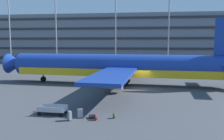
{
  "coord_description": "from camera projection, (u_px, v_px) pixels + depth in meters",
  "views": [
    {
      "loc": [
        0.26,
        -33.41,
        6.5
      ],
      "look_at": [
        -3.75,
        -3.38,
        3.0
      ],
      "focal_mm": 37.82,
      "sensor_mm": 36.0,
      "label": 1
    }
  ],
  "objects": [
    {
      "name": "airliner",
      "position": [
        120.0,
        67.0,
        36.6
      ],
      "size": [
        39.25,
        31.81,
        10.04
      ],
      "color": "navy",
      "rests_on": "ground_plane"
    },
    {
      "name": "light_mast_center_left",
      "position": [
        116.0,
        24.0,
        67.5
      ],
      "size": [
        1.8,
        0.5,
        20.37
      ],
      "color": "gray",
      "rests_on": "ground_plane"
    },
    {
      "name": "suitcase_black",
      "position": [
        70.0,
        116.0,
        19.77
      ],
      "size": [
        0.43,
        0.44,
        1.0
      ],
      "color": "gray",
      "rests_on": "ground_plane"
    },
    {
      "name": "backpack_red",
      "position": [
        82.0,
        111.0,
        21.89
      ],
      "size": [
        0.32,
        0.4,
        0.48
      ],
      "color": "maroon",
      "rests_on": "ground_plane"
    },
    {
      "name": "suitcase_navy",
      "position": [
        92.0,
        117.0,
        20.42
      ],
      "size": [
        0.72,
        0.81,
        0.23
      ],
      "color": "black",
      "rests_on": "ground_plane"
    },
    {
      "name": "ground_plane",
      "position": [
        141.0,
        89.0,
        33.68
      ],
      "size": [
        600.0,
        600.0,
        0.0
      ],
      "primitive_type": "plane",
      "color": "#424449"
    },
    {
      "name": "light_mast_left",
      "position": [
        56.0,
        18.0,
        69.62
      ],
      "size": [
        1.8,
        0.5,
        24.27
      ],
      "color": "gray",
      "rests_on": "ground_plane"
    },
    {
      "name": "light_mast_center_right",
      "position": [
        169.0,
        24.0,
        65.57
      ],
      "size": [
        1.8,
        0.5,
        19.97
      ],
      "color": "gray",
      "rests_on": "ground_plane"
    },
    {
      "name": "terminal_structure",
      "position": [
        143.0,
        39.0,
        82.93
      ],
      "size": [
        136.93,
        20.62,
        15.78
      ],
      "color": "slate",
      "rests_on": "ground_plane"
    },
    {
      "name": "backpack_scuffed",
      "position": [
        96.0,
        118.0,
        19.84
      ],
      "size": [
        0.34,
        0.35,
        0.52
      ],
      "color": "maroon",
      "rests_on": "ground_plane"
    },
    {
      "name": "baggage_cart",
      "position": [
        52.0,
        110.0,
        21.51
      ],
      "size": [
        3.33,
        1.42,
        0.82
      ],
      "color": "#B7B7BC",
      "rests_on": "ground_plane"
    },
    {
      "name": "backpack_orange",
      "position": [
        114.0,
        116.0,
        20.4
      ],
      "size": [
        0.26,
        0.36,
        0.5
      ],
      "color": "#264C26",
      "rests_on": "ground_plane"
    },
    {
      "name": "light_mast_far_left",
      "position": [
        9.0,
        18.0,
        71.55
      ],
      "size": [
        1.8,
        0.5,
        24.33
      ],
      "color": "gray",
      "rests_on": "ground_plane"
    },
    {
      "name": "suitcase_upright",
      "position": [
        80.0,
        113.0,
        20.44
      ],
      "size": [
        0.51,
        0.37,
        1.0
      ],
      "color": "gray",
      "rests_on": "ground_plane"
    }
  ]
}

